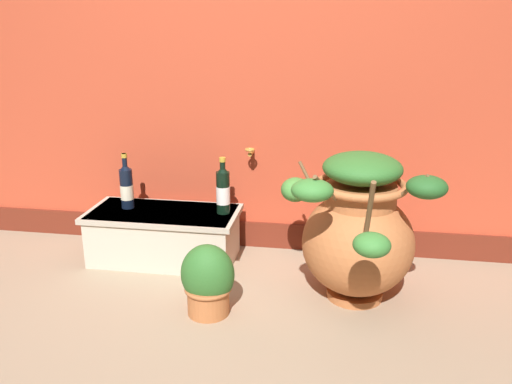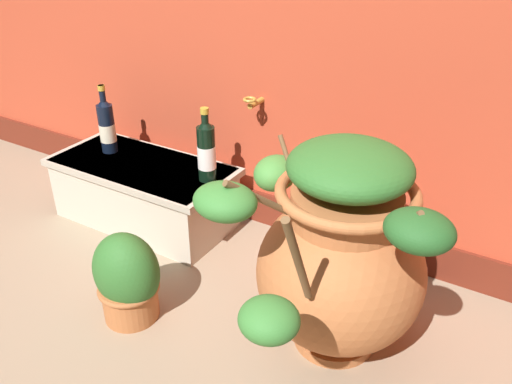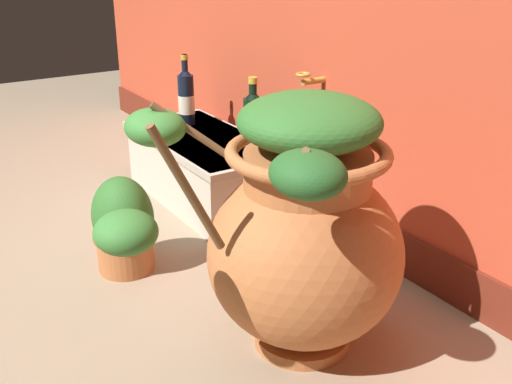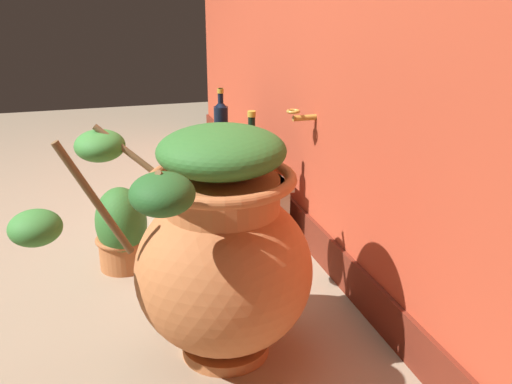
{
  "view_description": "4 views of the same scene",
  "coord_description": "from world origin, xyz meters",
  "px_view_note": "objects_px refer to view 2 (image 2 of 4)",
  "views": [
    {
      "loc": [
        0.48,
        -1.85,
        1.33
      ],
      "look_at": [
        0.07,
        0.72,
        0.48
      ],
      "focal_mm": 36.52,
      "sensor_mm": 36.0,
      "label": 1
    },
    {
      "loc": [
        1.08,
        -0.77,
        1.37
      ],
      "look_at": [
        0.15,
        0.79,
        0.35
      ],
      "focal_mm": 37.35,
      "sensor_mm": 36.0,
      "label": 2
    },
    {
      "loc": [
        1.8,
        -0.37,
        1.11
      ],
      "look_at": [
        0.13,
        0.7,
        0.28
      ],
      "focal_mm": 42.97,
      "sensor_mm": 36.0,
      "label": 3
    },
    {
      "loc": [
        2.14,
        0.21,
        1.13
      ],
      "look_at": [
        0.13,
        0.8,
        0.36
      ],
      "focal_mm": 40.02,
      "sensor_mm": 36.0,
      "label": 4
    }
  ],
  "objects_px": {
    "terracotta_urn": "(339,255)",
    "wine_bottle_left": "(107,125)",
    "wine_bottle_middle": "(206,150)",
    "potted_shrub": "(127,279)"
  },
  "relations": [
    {
      "from": "terracotta_urn",
      "to": "wine_bottle_left",
      "type": "height_order",
      "value": "terracotta_urn"
    },
    {
      "from": "wine_bottle_left",
      "to": "wine_bottle_middle",
      "type": "bearing_deg",
      "value": 0.22
    },
    {
      "from": "wine_bottle_left",
      "to": "wine_bottle_middle",
      "type": "distance_m",
      "value": 0.57
    },
    {
      "from": "terracotta_urn",
      "to": "potted_shrub",
      "type": "bearing_deg",
      "value": -159.29
    },
    {
      "from": "wine_bottle_left",
      "to": "potted_shrub",
      "type": "distance_m",
      "value": 0.88
    },
    {
      "from": "wine_bottle_middle",
      "to": "terracotta_urn",
      "type": "bearing_deg",
      "value": -23.0
    },
    {
      "from": "terracotta_urn",
      "to": "potted_shrub",
      "type": "distance_m",
      "value": 0.76
    },
    {
      "from": "wine_bottle_left",
      "to": "wine_bottle_middle",
      "type": "height_order",
      "value": "wine_bottle_left"
    },
    {
      "from": "wine_bottle_left",
      "to": "potted_shrub",
      "type": "xyz_separation_m",
      "value": [
        0.62,
        -0.57,
        -0.26
      ]
    },
    {
      "from": "wine_bottle_left",
      "to": "terracotta_urn",
      "type": "bearing_deg",
      "value": -13.39
    }
  ]
}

